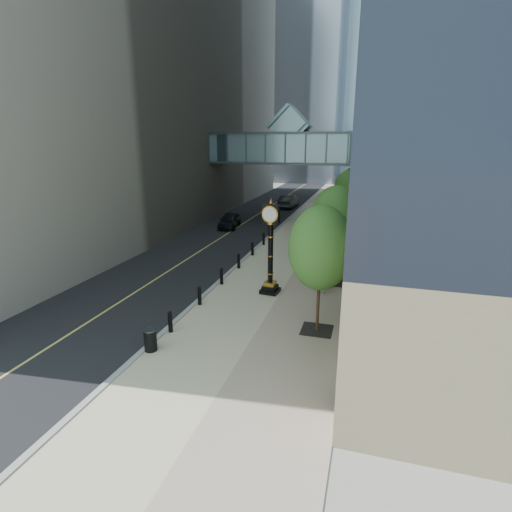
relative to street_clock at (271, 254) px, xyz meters
The scene contains 15 objects.
ground 7.28m from the street_clock, 93.47° to the right, with size 320.00×320.00×0.00m, color gray.
road 34.01m from the street_clock, 102.63° to the left, with size 8.00×180.00×0.02m, color black.
sidewalk 33.19m from the street_clock, 88.99° to the left, with size 8.00×180.00×0.06m, color #B9AD8E.
curb 33.36m from the street_clock, 95.89° to the left, with size 0.25×180.00×0.07m, color gray.
midrise_left 33.16m from the street_clock, 139.79° to the left, with size 20.00×58.00×40.00m, color #A1957E.
distant_tower_c 117.24m from the street_clock, 93.25° to the left, with size 22.00×22.00×65.00m, color #ACBCD9.
skywalk 22.05m from the street_clock, 99.20° to the left, with size 17.00×4.20×5.80m.
entrance_canopy 7.96m from the street_clock, 66.69° to the left, with size 3.00×8.00×4.38m.
bollard_row 4.17m from the street_clock, 145.95° to the left, with size 0.20×16.20×0.90m.
street_trees 9.63m from the street_clock, 70.45° to the left, with size 2.84×28.76×5.84m.
street_clock is the anchor object (origin of this frame).
trash_bin 8.41m from the street_clock, 112.32° to the right, with size 0.52×0.52×0.90m, color black.
pedestrian 3.15m from the street_clock, 12.82° to the left, with size 0.63×0.42×1.74m, color #A6A398.
car_near 17.82m from the street_clock, 117.28° to the left, with size 1.68×4.18×1.42m, color black.
car_far 29.45m from the street_clock, 99.73° to the left, with size 1.66×4.75×1.57m, color black.
Camera 1 is at (5.53, -13.55, 8.42)m, focal length 28.00 mm.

